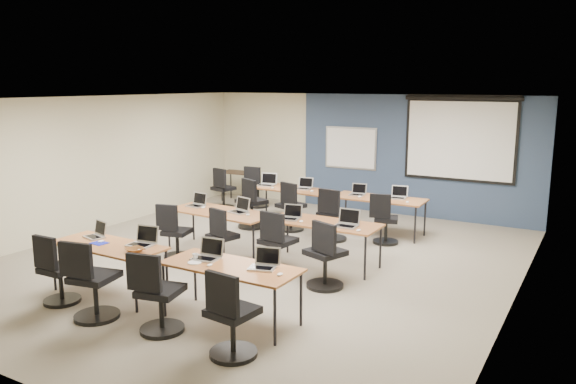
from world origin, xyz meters
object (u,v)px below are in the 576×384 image
Objects in this scene: laptop_10 at (358,192)px; spare_chair_b at (223,192)px; training_table_front_right at (231,269)px; task_chair_4 at (175,236)px; laptop_2 at (208,254)px; utility_table at (239,176)px; laptop_3 at (264,263)px; laptop_5 at (240,209)px; task_chair_3 at (230,321)px; laptop_7 at (347,222)px; laptop_0 at (96,233)px; spare_chair_a at (256,190)px; laptop_8 at (267,183)px; whiteboard at (350,148)px; task_chair_7 at (325,260)px; laptop_1 at (143,240)px; task_chair_10 at (332,219)px; laptop_6 at (291,216)px; projector_screen at (460,134)px; training_table_back_right at (379,200)px; task_chair_6 at (277,248)px; task_chair_5 at (222,241)px; task_chair_11 at (384,223)px; laptop_9 at (304,186)px; laptop_11 at (398,195)px; training_table_mid_left at (221,214)px; training_table_back_left at (291,190)px; task_chair_8 at (251,207)px; task_chair_2 at (157,299)px; task_chair_1 at (91,287)px; task_chair_0 at (57,275)px; training_table_mid_right at (324,225)px; laptop_4 at (197,203)px.

laptop_10 is 3.58m from spare_chair_b.
task_chair_4 reaches higher than training_table_front_right.
utility_table is (-3.66, 5.98, -0.14)m from laptop_2.
laptop_3 is 0.95× the size of laptop_5.
laptop_7 is (-0.09, 3.29, 0.38)m from task_chair_3.
spare_chair_a reaches higher than laptop_0.
laptop_5 is 0.94× the size of laptop_8.
task_chair_7 is at bearing -70.16° from whiteboard.
laptop_3 is 3.15m from task_chair_4.
task_chair_10 reaches higher than laptop_1.
laptop_6 is at bearing 180.00° from laptop_7.
laptop_2 is 0.33× the size of task_chair_10.
training_table_back_right is at bearing -121.35° from projector_screen.
laptop_0 is at bearing -133.11° from task_chair_6.
task_chair_11 is at bearing 66.64° from task_chair_5.
laptop_9 is 1.56m from task_chair_10.
laptop_0 is 5.71m from laptop_11.
laptop_10 is 0.94× the size of laptop_11.
laptop_11 is (2.00, 2.54, -0.00)m from laptop_5.
task_chair_6 is (1.13, -0.64, -0.37)m from laptop_5.
laptop_10 is at bearing 62.87° from training_table_mid_left.
laptop_5 is 0.33× the size of task_chair_6.
training_table_mid_left is at bearing -178.49° from laptop_7.
laptop_6 is 4.28m from spare_chair_a.
training_table_back_right is 1.81× the size of spare_chair_a.
task_chair_6 reaches higher than training_table_mid_left.
laptop_6 is at bearing -79.63° from whiteboard.
spare_chair_b is (-2.46, 3.36, 0.01)m from task_chair_5.
task_chair_8 reaches higher than training_table_back_left.
whiteboard is 0.53× the size of projector_screen.
training_table_back_right is at bearing 89.23° from training_table_front_right.
spare_chair_b is at bearing 166.58° from laptop_9.
task_chair_2 is at bearing -48.25° from laptop_1.
laptop_6 is (1.02, 0.00, -0.00)m from laptop_5.
task_chair_6 is at bearing 55.78° from task_chair_1.
laptop_5 is 1.74m from task_chair_8.
task_chair_6 reaches higher than task_chair_10.
task_chair_0 reaches higher than training_table_mid_left.
training_table_mid_left is 6.21× the size of laptop_6.
task_chair_6 is (-0.42, 1.81, -0.26)m from training_table_front_right.
training_table_back_left is at bearing 122.47° from task_chair_6.
task_chair_8 is at bearing 167.65° from task_chair_11.
task_chair_1 is 1.03× the size of task_chair_10.
task_chair_3 is (-0.64, -7.43, -1.47)m from projector_screen.
laptop_1 is at bearing -82.83° from training_table_back_left.
laptop_10 is at bearing 94.73° from training_table_front_right.
laptop_1 is 0.38× the size of utility_table.
task_chair_6 is at bearing -121.56° from training_table_mid_right.
task_chair_1 reaches higher than laptop_4.
training_table_mid_right is 0.45m from laptop_7.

